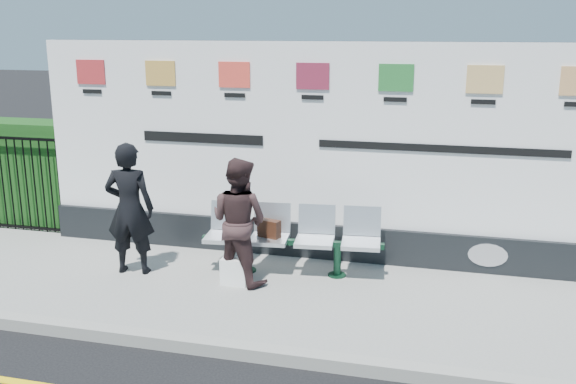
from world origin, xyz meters
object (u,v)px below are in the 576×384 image
Objects in this scene: bench at (292,256)px; woman_right at (239,221)px; billboard at (313,167)px; woman_left at (130,209)px.

woman_right reaches higher than bench.
woman_right is at bearing -120.30° from billboard.
billboard reaches higher than woman_right.
bench is at bearing -98.49° from billboard.
woman_left is 1.49m from woman_right.
woman_left is at bearing 18.74° from woman_right.
billboard is at bearing -159.79° from woman_left.
woman_left is at bearing -150.68° from billboard.
woman_right is (-0.58, -0.43, 0.56)m from bench.
billboard is at bearing -102.99° from woman_right.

